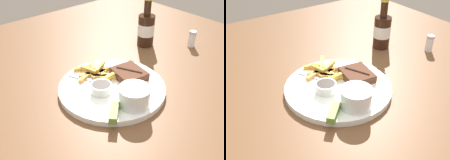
# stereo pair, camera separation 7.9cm
# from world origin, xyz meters

# --- Properties ---
(dining_table) EXTENTS (1.50, 1.54, 0.72)m
(dining_table) POSITION_xyz_m (0.00, 0.00, 0.67)
(dining_table) COLOR brown
(dining_table) RESTS_ON ground_plane
(dinner_plate) EXTENTS (0.33, 0.33, 0.02)m
(dinner_plate) POSITION_xyz_m (0.00, 0.00, 0.73)
(dinner_plate) COLOR white
(dinner_plate) RESTS_ON dining_table
(steak_portion) EXTENTS (0.11, 0.10, 0.03)m
(steak_portion) POSITION_xyz_m (-0.00, 0.07, 0.75)
(steak_portion) COLOR #512D1E
(steak_portion) RESTS_ON dinner_plate
(fries_pile) EXTENTS (0.14, 0.15, 0.02)m
(fries_pile) POSITION_xyz_m (-0.08, 0.00, 0.75)
(fries_pile) COLOR gold
(fries_pile) RESTS_ON dinner_plate
(coleslaw_cup) EXTENTS (0.09, 0.09, 0.06)m
(coleslaw_cup) POSITION_xyz_m (0.11, -0.01, 0.77)
(coleslaw_cup) COLOR white
(coleslaw_cup) RESTS_ON dinner_plate
(dipping_sauce_cup) EXTENTS (0.06, 0.06, 0.03)m
(dipping_sauce_cup) POSITION_xyz_m (0.01, -0.05, 0.76)
(dipping_sauce_cup) COLOR silver
(dipping_sauce_cup) RESTS_ON dinner_plate
(pickle_spear) EXTENTS (0.06, 0.07, 0.02)m
(pickle_spear) POSITION_xyz_m (0.11, -0.09, 0.75)
(pickle_spear) COLOR olive
(pickle_spear) RESTS_ON dinner_plate
(fork_utensil) EXTENTS (0.12, 0.07, 0.00)m
(fork_utensil) POSITION_xyz_m (-0.08, -0.04, 0.74)
(fork_utensil) COLOR #B7B7BC
(fork_utensil) RESTS_ON dinner_plate
(beer_bottle) EXTENTS (0.07, 0.07, 0.20)m
(beer_bottle) POSITION_xyz_m (-0.15, 0.31, 0.80)
(beer_bottle) COLOR black
(beer_bottle) RESTS_ON dining_table
(salt_shaker) EXTENTS (0.03, 0.03, 0.07)m
(salt_shaker) POSITION_xyz_m (-0.02, 0.44, 0.76)
(salt_shaker) COLOR white
(salt_shaker) RESTS_ON dining_table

